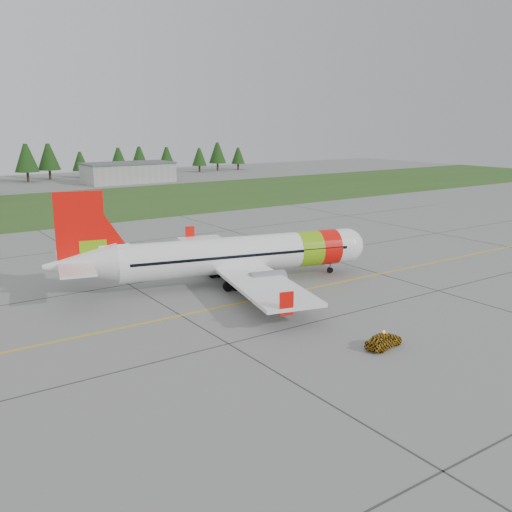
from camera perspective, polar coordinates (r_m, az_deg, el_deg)
ground at (r=53.48m, az=11.08°, el=-5.19°), size 320.00×320.00×0.00m
aircraft at (r=60.04m, az=-2.37°, el=0.07°), size 33.86×31.82×10.41m
follow_me_car at (r=44.32m, az=12.71°, el=-6.86°), size 1.36×1.53×3.41m
grass_strip at (r=123.94m, az=-17.04°, el=4.97°), size 320.00×50.00×0.03m
taxi_guideline at (r=59.06m, az=5.56°, el=-3.21°), size 120.00×0.25×0.02m
hangar_east at (r=165.75m, az=-12.65°, el=8.09°), size 24.00×12.00×5.20m
treeline at (r=177.44m, az=-22.75°, el=8.49°), size 160.00×8.00×10.00m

